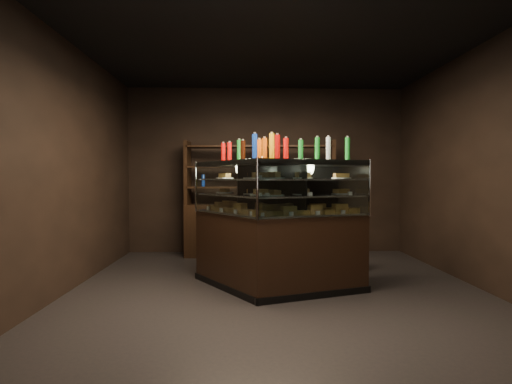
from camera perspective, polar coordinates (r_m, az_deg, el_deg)
ground at (r=5.03m, az=2.98°, el=-13.71°), size 5.00×5.00×0.00m
room_shell at (r=4.87m, az=3.02°, el=8.84°), size 5.02×5.02×3.01m
display_case at (r=4.95m, az=2.60°, el=-7.73°), size 2.17×1.61×1.58m
food_display at (r=4.87m, az=2.58°, el=-0.51°), size 1.78×1.18×0.48m
bottles_top at (r=4.89m, az=2.63°, el=6.14°), size 1.61×1.04×0.30m
potted_conifer at (r=6.13m, az=13.56°, el=-6.33°), size 0.39×0.39×0.84m
back_shelving at (r=6.92m, az=0.49°, el=-4.30°), size 2.58×0.58×2.00m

